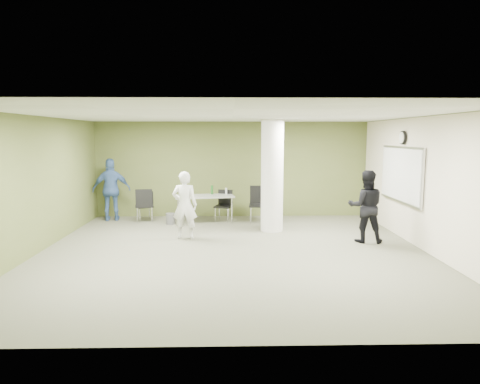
{
  "coord_description": "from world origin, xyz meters",
  "views": [
    {
      "loc": [
        -0.06,
        -8.63,
        2.4
      ],
      "look_at": [
        0.17,
        1.0,
        1.12
      ],
      "focal_mm": 32.0,
      "sensor_mm": 36.0,
      "label": 1
    }
  ],
  "objects_px": {
    "folding_table": "(205,197)",
    "woman_white": "(185,205)",
    "man_blue": "(112,190)",
    "chair_back_left": "(144,203)",
    "man_black": "(366,206)"
  },
  "relations": [
    {
      "from": "folding_table",
      "to": "woman_white",
      "type": "height_order",
      "value": "woman_white"
    },
    {
      "from": "folding_table",
      "to": "woman_white",
      "type": "distance_m",
      "value": 1.88
    },
    {
      "from": "folding_table",
      "to": "woman_white",
      "type": "relative_size",
      "value": 1.07
    },
    {
      "from": "man_blue",
      "to": "folding_table",
      "type": "bearing_deg",
      "value": 160.97
    },
    {
      "from": "chair_back_left",
      "to": "man_black",
      "type": "xyz_separation_m",
      "value": [
        5.43,
        -2.33,
        0.26
      ]
    },
    {
      "from": "chair_back_left",
      "to": "man_black",
      "type": "relative_size",
      "value": 0.58
    },
    {
      "from": "folding_table",
      "to": "man_black",
      "type": "xyz_separation_m",
      "value": [
        3.75,
        -2.27,
        0.11
      ]
    },
    {
      "from": "man_black",
      "to": "chair_back_left",
      "type": "bearing_deg",
      "value": -14.29
    },
    {
      "from": "woman_white",
      "to": "man_blue",
      "type": "relative_size",
      "value": 0.9
    },
    {
      "from": "folding_table",
      "to": "man_blue",
      "type": "distance_m",
      "value": 2.68
    },
    {
      "from": "chair_back_left",
      "to": "man_blue",
      "type": "distance_m",
      "value": 1.07
    },
    {
      "from": "chair_back_left",
      "to": "man_blue",
      "type": "relative_size",
      "value": 0.54
    },
    {
      "from": "man_blue",
      "to": "man_black",
      "type": "bearing_deg",
      "value": 146.26
    },
    {
      "from": "man_black",
      "to": "woman_white",
      "type": "bearing_deg",
      "value": 2.94
    },
    {
      "from": "woman_white",
      "to": "man_blue",
      "type": "xyz_separation_m",
      "value": [
        -2.29,
        2.19,
        0.09
      ]
    }
  ]
}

